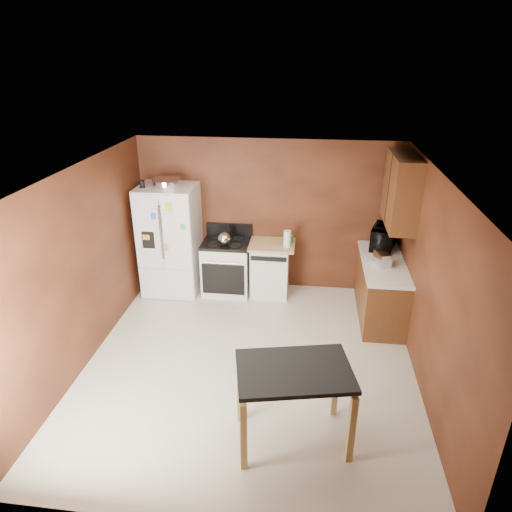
% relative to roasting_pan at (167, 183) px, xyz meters
% --- Properties ---
extents(floor, '(4.50, 4.50, 0.00)m').
position_rel_roasting_pan_xyz_m(floor, '(1.54, -1.89, -1.86)').
color(floor, beige).
rests_on(floor, ground).
extents(ceiling, '(4.50, 4.50, 0.00)m').
position_rel_roasting_pan_xyz_m(ceiling, '(1.54, -1.89, 0.64)').
color(ceiling, white).
rests_on(ceiling, ground).
extents(wall_back, '(4.20, 0.00, 4.20)m').
position_rel_roasting_pan_xyz_m(wall_back, '(1.54, 0.36, -0.61)').
color(wall_back, brown).
rests_on(wall_back, ground).
extents(wall_front, '(4.20, 0.00, 4.20)m').
position_rel_roasting_pan_xyz_m(wall_front, '(1.54, -4.14, -0.61)').
color(wall_front, brown).
rests_on(wall_front, ground).
extents(wall_left, '(0.00, 4.50, 4.50)m').
position_rel_roasting_pan_xyz_m(wall_left, '(-0.56, -1.89, -0.61)').
color(wall_left, brown).
rests_on(wall_left, ground).
extents(wall_right, '(0.00, 4.50, 4.50)m').
position_rel_roasting_pan_xyz_m(wall_right, '(3.64, -1.89, -0.61)').
color(wall_right, brown).
rests_on(wall_right, ground).
extents(roasting_pan, '(0.44, 0.44, 0.11)m').
position_rel_roasting_pan_xyz_m(roasting_pan, '(0.00, 0.00, 0.00)').
color(roasting_pan, silver).
rests_on(roasting_pan, refrigerator).
extents(pen_cup, '(0.08, 0.08, 0.11)m').
position_rel_roasting_pan_xyz_m(pen_cup, '(-0.34, -0.14, 0.00)').
color(pen_cup, black).
rests_on(pen_cup, refrigerator).
extents(kettle, '(0.21, 0.21, 0.21)m').
position_rel_roasting_pan_xyz_m(kettle, '(0.90, -0.10, -0.85)').
color(kettle, silver).
rests_on(kettle, gas_range).
extents(paper_towel, '(0.13, 0.13, 0.27)m').
position_rel_roasting_pan_xyz_m(paper_towel, '(1.89, -0.03, -0.83)').
color(paper_towel, white).
rests_on(paper_towel, dishwasher).
extents(green_canister, '(0.13, 0.13, 0.12)m').
position_rel_roasting_pan_xyz_m(green_canister, '(1.92, 0.15, -0.91)').
color(green_canister, green).
rests_on(green_canister, dishwasher).
extents(toaster, '(0.24, 0.31, 0.20)m').
position_rel_roasting_pan_xyz_m(toaster, '(3.29, -0.56, -0.86)').
color(toaster, silver).
rests_on(toaster, right_cabinets).
extents(microwave, '(0.56, 0.69, 0.33)m').
position_rel_roasting_pan_xyz_m(microwave, '(3.38, 0.11, -0.79)').
color(microwave, black).
rests_on(microwave, right_cabinets).
extents(refrigerator, '(0.90, 0.80, 1.80)m').
position_rel_roasting_pan_xyz_m(refrigerator, '(-0.01, -0.03, -0.95)').
color(refrigerator, white).
rests_on(refrigerator, ground).
extents(gas_range, '(0.76, 0.68, 1.10)m').
position_rel_roasting_pan_xyz_m(gas_range, '(0.90, 0.04, -1.39)').
color(gas_range, white).
rests_on(gas_range, ground).
extents(dishwasher, '(0.78, 0.63, 0.89)m').
position_rel_roasting_pan_xyz_m(dishwasher, '(1.62, 0.06, -1.40)').
color(dishwasher, white).
rests_on(dishwasher, ground).
extents(right_cabinets, '(0.63, 1.58, 2.45)m').
position_rel_roasting_pan_xyz_m(right_cabinets, '(3.38, -0.41, -0.95)').
color(right_cabinets, brown).
rests_on(right_cabinets, ground).
extents(island, '(1.25, 0.96, 0.91)m').
position_rel_roasting_pan_xyz_m(island, '(2.15, -3.07, -1.10)').
color(island, black).
rests_on(island, ground).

